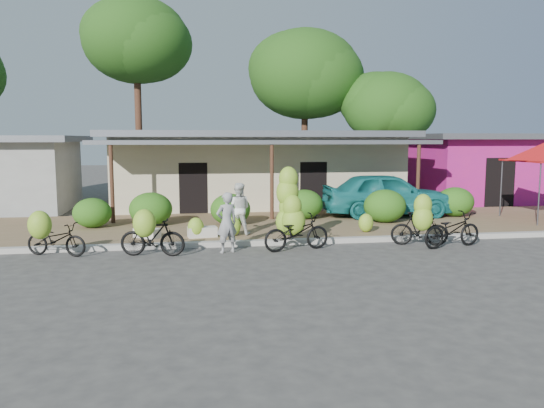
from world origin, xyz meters
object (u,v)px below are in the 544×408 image
at_px(tree_center_right, 301,73).
at_px(tree_near_right, 382,105).
at_px(tree_far_center, 133,39).
at_px(sack_far, 147,233).
at_px(bike_left, 151,234).
at_px(bike_far_right, 452,230).
at_px(bike_far_left, 53,237).
at_px(bystander, 238,209).
at_px(bike_center, 293,219).
at_px(sack_near, 202,232).
at_px(vendor, 227,223).
at_px(teal_van, 387,194).
at_px(bike_right, 420,224).

distance_m(tree_center_right, tree_near_right, 4.85).
bearing_deg(tree_far_center, tree_near_right, -6.58).
bearing_deg(sack_far, tree_center_right, 60.93).
height_order(bike_left, bike_far_right, bike_left).
distance_m(bike_far_left, bystander, 5.29).
distance_m(tree_center_right, bike_center, 16.68).
bearing_deg(tree_near_right, sack_far, -134.95).
bearing_deg(sack_near, tree_center_right, 66.64).
distance_m(bike_far_left, vendor, 4.46).
xyz_separation_m(tree_near_right, sack_far, (-11.54, -11.56, -4.54)).
distance_m(tree_near_right, bike_center, 15.71).
height_order(tree_near_right, bike_far_left, tree_near_right).
bearing_deg(sack_near, tree_near_right, 49.70).
bearing_deg(tree_center_right, sack_near, -113.36).
height_order(bike_far_left, teal_van, teal_van).
relative_size(bike_right, sack_near, 1.95).
relative_size(sack_far, vendor, 0.46).
relative_size(tree_far_center, tree_near_right, 1.56).
relative_size(tree_near_right, bike_far_left, 3.72).
relative_size(bike_far_left, sack_far, 2.35).
bearing_deg(bike_center, vendor, 83.10).
xyz_separation_m(tree_near_right, sack_near, (-9.92, -11.69, -4.53)).
xyz_separation_m(bike_far_right, sack_far, (-8.51, 2.18, -0.24)).
relative_size(tree_center_right, bike_center, 3.98).
height_order(tree_center_right, bike_center, tree_center_right).
relative_size(tree_center_right, teal_van, 1.86).
xyz_separation_m(vendor, teal_van, (6.42, 5.03, 0.13)).
xyz_separation_m(bike_center, sack_far, (-4.06, 1.68, -0.59)).
xyz_separation_m(bike_right, bystander, (-4.94, 2.08, 0.26)).
relative_size(tree_near_right, bike_far_right, 3.28).
height_order(bike_center, sack_far, bike_center).
distance_m(bike_right, bystander, 5.36).
distance_m(bike_far_left, bike_center, 6.29).
relative_size(bike_right, bystander, 1.05).
bearing_deg(teal_van, sack_far, 112.08).
height_order(sack_near, bystander, bystander).
xyz_separation_m(tree_far_center, bystander, (4.19, -12.94, -7.22)).
bearing_deg(bike_left, sack_near, -21.79).
bearing_deg(bystander, vendor, 90.37).
bearing_deg(bike_far_left, tree_near_right, -25.68).
distance_m(bike_center, bike_far_right, 4.49).
bearing_deg(vendor, bike_left, -13.07).
height_order(vendor, bystander, bystander).
xyz_separation_m(sack_near, teal_van, (7.02, 3.28, 0.68)).
bearing_deg(sack_near, bike_left, -124.24).
height_order(vendor, teal_van, teal_van).
relative_size(sack_far, teal_van, 0.15).
relative_size(bike_center, bike_far_right, 1.13).
distance_m(bike_left, bike_center, 3.83).
xyz_separation_m(bike_center, vendor, (-1.84, -0.20, -0.03)).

